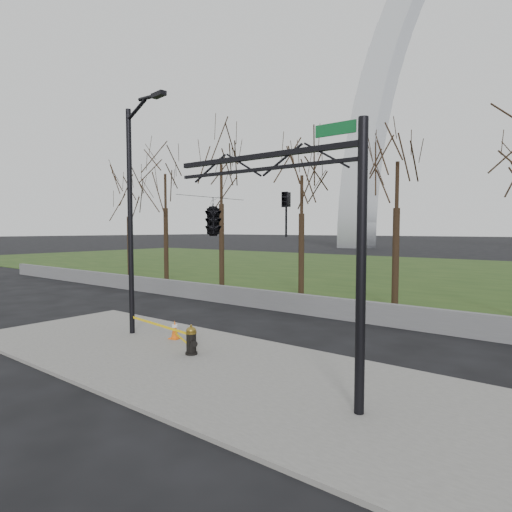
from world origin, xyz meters
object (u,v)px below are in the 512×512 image
Objects in this scene: fire_hydrant at (191,341)px; traffic_cone at (175,330)px; traffic_signal_mast at (236,216)px; street_light at (133,204)px.

traffic_cone is (-1.79, 0.92, -0.10)m from fire_hydrant.
traffic_signal_mast reaches higher than traffic_cone.
street_light is at bearing -164.37° from fire_hydrant.
fire_hydrant is at bearing 161.73° from traffic_signal_mast.
traffic_cone is 0.11× the size of traffic_signal_mast.
street_light is (-3.39, 0.50, 4.18)m from fire_hydrant.
traffic_cone is at bearing 157.54° from traffic_signal_mast.
fire_hydrant is 2.02m from traffic_cone.
fire_hydrant reaches higher than traffic_cone.
fire_hydrant is at bearing -0.11° from street_light.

